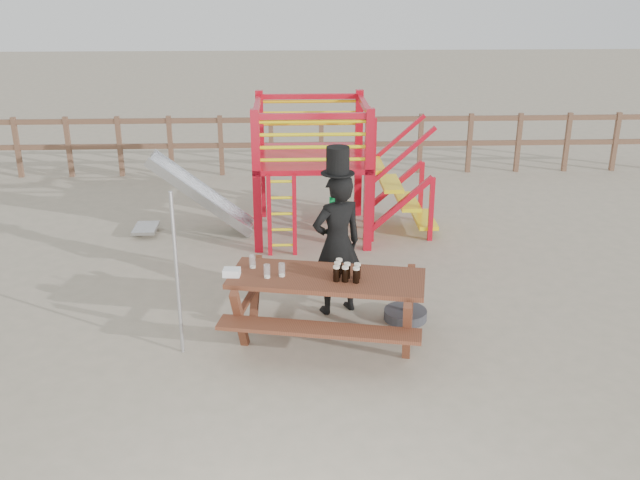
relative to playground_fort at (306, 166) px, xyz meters
The scene contains 10 objects.
ground 3.74m from the playground_fort, 91.99° to the right, with size 60.00×60.00×0.00m, color tan.
back_fence 3.44m from the playground_fort, 92.08° to the left, with size 15.09×0.09×1.20m.
playground_fort is the anchor object (origin of this frame).
picnic_table 3.61m from the playground_fort, 87.83° to the right, with size 2.34×1.83×0.81m.
man_with_hat 2.78m from the playground_fort, 83.88° to the right, with size 0.74×0.63×2.04m.
metal_pole 3.97m from the playground_fort, 111.29° to the right, with size 0.04×0.04×1.83m, color #B2B2B7.
parasol_base 3.38m from the playground_fort, 70.03° to the right, with size 0.51×0.51×0.22m.
paper_bag 3.62m from the playground_fort, 104.21° to the right, with size 0.18×0.14×0.08m, color white.
stout_pints 3.66m from the playground_fort, 84.82° to the right, with size 0.30×0.31×0.17m.
empty_glasses 3.51m from the playground_fort, 98.35° to the right, with size 0.40×0.34×0.15m.
Camera 1 is at (-0.10, -6.99, 3.92)m, focal length 40.00 mm.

